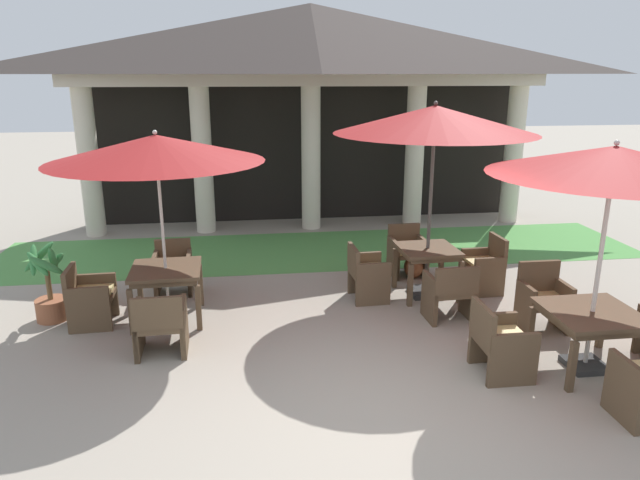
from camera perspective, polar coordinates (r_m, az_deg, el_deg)
ground_plane at (r=6.12m, az=7.34°, el=-16.54°), size 60.00×60.00×0.00m
background_pavilion at (r=12.38m, az=-1.00°, el=17.31°), size 10.33×2.55×4.62m
lawn_strip at (r=11.12m, az=0.13°, el=-0.96°), size 12.13×2.55×0.01m
patio_table_near_foreground at (r=8.86m, az=10.60°, el=-1.44°), size 0.87×0.87×0.76m
patio_umbrella_near_foreground at (r=8.47m, az=11.32°, el=11.53°), size 2.90×2.90×2.92m
patio_chair_near_foreground_south at (r=8.11m, az=12.80°, el=-5.05°), size 0.65×0.53×0.83m
patio_chair_near_foreground_east at (r=9.29m, az=16.02°, el=-2.50°), size 0.53×0.58×0.88m
patio_chair_near_foreground_north at (r=9.78m, az=8.63°, el=-1.21°), size 0.59×0.59×0.83m
patio_chair_near_foreground_west at (r=8.66m, az=4.63°, el=-3.34°), size 0.55×0.62×0.83m
patio_table_mid_left at (r=8.13m, az=-15.00°, el=-3.36°), size 0.96×0.96×0.75m
patio_umbrella_mid_left at (r=7.74m, az=-15.94°, el=8.65°), size 2.78×2.78×2.60m
patio_chair_mid_left_north at (r=9.17m, az=-14.35°, el=-2.75°), size 0.59×0.54×0.81m
patio_chair_mid_left_west at (r=8.38m, az=-21.89°, el=-5.27°), size 0.59×0.62×0.82m
patio_chair_mid_left_south at (r=7.27m, az=-15.54°, el=-7.99°), size 0.63×0.61×0.82m
patio_table_mid_right at (r=7.27m, az=25.32°, el=-7.05°), size 1.01×1.01×0.71m
patio_umbrella_mid_right at (r=6.82m, az=27.13°, el=6.88°), size 2.62×2.62×2.63m
patio_chair_mid_right_west at (r=6.86m, az=17.38°, el=-9.62°), size 0.57×0.62×0.84m
patio_chair_mid_right_north at (r=8.20m, az=21.21°, el=-5.57°), size 0.59×0.50×0.89m
potted_palm_left_edge at (r=8.75m, az=-25.23°, el=-4.80°), size 0.64×0.65×1.09m
terracotta_urn at (r=9.71m, az=9.25°, el=-2.63°), size 0.32×0.32×0.45m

